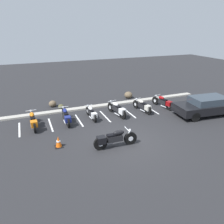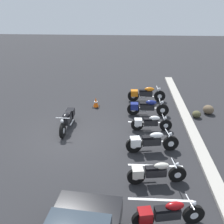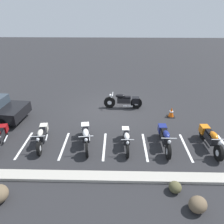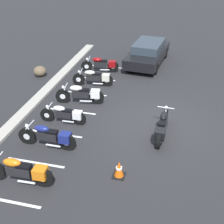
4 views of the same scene
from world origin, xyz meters
name	(u,v)px [view 2 (image 2 of 4)]	position (x,y,z in m)	size (l,w,h in m)	color
ground	(69,136)	(0.00, 0.00, 0.00)	(60.00, 60.00, 0.00)	#262628
motorcycle_black_featured	(67,119)	(-0.84, -0.24, 0.48)	(2.31, 0.65, 0.91)	black
parked_bike_0	(145,94)	(-4.45, 3.68, 0.47)	(0.63, 2.26, 0.89)	black
parked_bike_1	(146,107)	(-2.48, 3.64, 0.46)	(0.62, 2.22, 0.87)	black
parked_bike_2	(149,123)	(-0.79, 3.71, 0.41)	(0.55, 1.95, 0.77)	black
parked_bike_3	(150,142)	(1.02, 3.59, 0.47)	(0.74, 2.21, 0.87)	black
parked_bike_4	(154,173)	(3.00, 3.59, 0.43)	(0.66, 2.07, 0.82)	black
parked_bike_5	(165,214)	(4.84, 3.74, 0.44)	(0.73, 2.10, 0.83)	black
concrete_curb	(196,139)	(0.00, 5.74, 0.06)	(18.00, 0.50, 0.12)	#A8A399
landscape_rock_0	(208,110)	(-2.86, 7.06, 0.24)	(0.53, 0.59, 0.48)	brown
landscape_rock_1	(197,114)	(-2.35, 6.31, 0.18)	(0.43, 0.45, 0.37)	brown
traffic_cone	(96,103)	(-3.41, 0.85, 0.27)	(0.40, 0.40, 0.59)	black
stall_line_0	(145,96)	(-5.27, 3.76, 0.00)	(0.10, 2.10, 0.00)	white
stall_line_1	(146,108)	(-3.45, 3.76, 0.00)	(0.10, 2.10, 0.00)	white
stall_line_2	(149,122)	(-1.63, 3.76, 0.00)	(0.10, 2.10, 0.00)	white
stall_line_3	(152,141)	(0.19, 3.76, 0.00)	(0.10, 2.10, 0.00)	white
stall_line_4	(155,166)	(2.01, 3.76, 0.00)	(0.10, 2.10, 0.00)	white
stall_line_5	(161,200)	(3.82, 3.76, 0.00)	(0.10, 2.10, 0.00)	white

